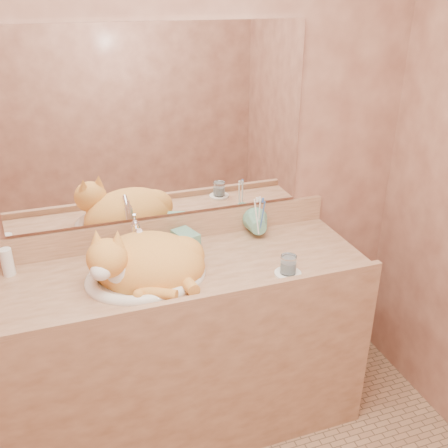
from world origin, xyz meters
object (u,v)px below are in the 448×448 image
object	(u,v)px
vanity_counter	(181,351)
toothbrush_cup	(259,229)
cat	(144,260)
water_glass	(288,264)
soap_dispenser	(193,235)
sink_basin	(145,262)

from	to	relation	value
vanity_counter	toothbrush_cup	world-z (taller)	toothbrush_cup
cat	water_glass	bearing A→B (deg)	5.46
soap_dispenser	sink_basin	bearing A→B (deg)	-169.78
cat	vanity_counter	bearing A→B (deg)	29.38
toothbrush_cup	vanity_counter	bearing A→B (deg)	-162.35
vanity_counter	cat	distance (m)	0.52
soap_dispenser	toothbrush_cup	distance (m)	0.32
vanity_counter	water_glass	distance (m)	0.66
sink_basin	toothbrush_cup	bearing A→B (deg)	27.84
vanity_counter	sink_basin	distance (m)	0.52
sink_basin	toothbrush_cup	distance (m)	0.58
cat	water_glass	xyz separation A→B (m)	(0.55, -0.17, -0.03)
sink_basin	toothbrush_cup	size ratio (longest dim) A/B	3.96
cat	toothbrush_cup	size ratio (longest dim) A/B	3.80
vanity_counter	soap_dispenser	distance (m)	0.54
vanity_counter	soap_dispenser	size ratio (longest dim) A/B	8.68
toothbrush_cup	cat	bearing A→B (deg)	-164.91
vanity_counter	water_glass	xyz separation A→B (m)	(0.41, -0.19, 0.47)
sink_basin	soap_dispenser	xyz separation A→B (m)	(0.23, 0.13, 0.02)
sink_basin	water_glass	size ratio (longest dim) A/B	6.24
soap_dispenser	toothbrush_cup	world-z (taller)	soap_dispenser
vanity_counter	sink_basin	world-z (taller)	sink_basin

